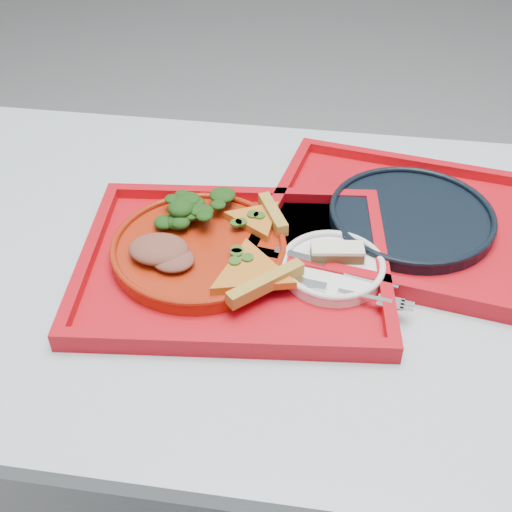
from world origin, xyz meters
The scene contains 13 objects.
table centered at (0.00, 0.00, 0.68)m, with size 1.60×0.80×0.75m.
tray_main centered at (-0.17, -0.04, 0.76)m, with size 0.45×0.35×0.01m, color #B70913.
tray_far centered at (0.09, 0.10, 0.76)m, with size 0.45×0.35×0.01m, color #B70913.
dinner_plate centered at (-0.23, -0.03, 0.77)m, with size 0.26×0.26×0.02m, color #991F0A.
side_plate centered at (-0.03, -0.04, 0.77)m, with size 0.15×0.15×0.01m, color white.
navy_plate centered at (0.09, 0.10, 0.77)m, with size 0.26×0.26×0.02m, color black.
pizza_slice_a centered at (-0.14, -0.08, 0.79)m, with size 0.14×0.12×0.02m, color gold, non-canonical shape.
pizza_slice_b centered at (-0.15, 0.04, 0.79)m, with size 0.11×0.09×0.02m, color gold, non-canonical shape.
salad_heap centered at (-0.25, 0.04, 0.80)m, with size 0.10×0.09×0.05m, color black.
meat_portion centered at (-0.28, -0.06, 0.79)m, with size 0.09×0.07×0.03m, color brown.
dessert_bar centered at (-0.02, -0.02, 0.79)m, with size 0.08×0.04×0.02m.
knife centered at (-0.02, -0.05, 0.78)m, with size 0.18×0.02×0.01m, color silver.
fork centered at (-0.02, -0.09, 0.78)m, with size 0.18×0.02×0.01m, color silver.
Camera 1 is at (-0.04, -0.75, 1.38)m, focal length 45.00 mm.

